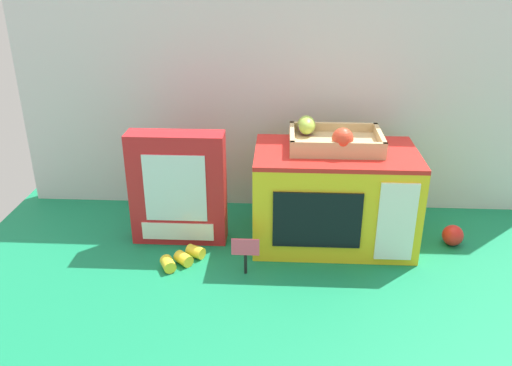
# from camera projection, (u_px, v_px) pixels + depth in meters

# --- Properties ---
(ground_plane) EXTENTS (1.70, 1.70, 0.00)m
(ground_plane) POSITION_uv_depth(u_px,v_px,m) (282.00, 240.00, 1.50)
(ground_plane) COLOR #147A4C
(ground_plane) RESTS_ON ground
(display_back_panel) EXTENTS (1.61, 0.03, 0.69)m
(display_back_panel) POSITION_uv_depth(u_px,v_px,m) (285.00, 98.00, 1.58)
(display_back_panel) COLOR silver
(display_back_panel) RESTS_ON ground
(toy_microwave) EXTENTS (0.43, 0.26, 0.27)m
(toy_microwave) POSITION_uv_depth(u_px,v_px,m) (334.00, 197.00, 1.45)
(toy_microwave) COLOR yellow
(toy_microwave) RESTS_ON ground
(food_groups_crate) EXTENTS (0.24, 0.18, 0.08)m
(food_groups_crate) POSITION_uv_depth(u_px,v_px,m) (330.00, 139.00, 1.41)
(food_groups_crate) COLOR tan
(food_groups_crate) RESTS_ON toy_microwave
(cookie_set_box) EXTENTS (0.26, 0.08, 0.32)m
(cookie_set_box) POSITION_uv_depth(u_px,v_px,m) (178.00, 188.00, 1.44)
(cookie_set_box) COLOR red
(cookie_set_box) RESTS_ON ground
(price_sign) EXTENTS (0.07, 0.01, 0.10)m
(price_sign) POSITION_uv_depth(u_px,v_px,m) (245.00, 251.00, 1.32)
(price_sign) COLOR black
(price_sign) RESTS_ON ground
(loose_toy_banana) EXTENTS (0.11, 0.12, 0.03)m
(loose_toy_banana) POSITION_uv_depth(u_px,v_px,m) (183.00, 258.00, 1.38)
(loose_toy_banana) COLOR yellow
(loose_toy_banana) RESTS_ON ground
(loose_toy_apple) EXTENTS (0.06, 0.06, 0.06)m
(loose_toy_apple) POSITION_uv_depth(u_px,v_px,m) (453.00, 235.00, 1.47)
(loose_toy_apple) COLOR red
(loose_toy_apple) RESTS_ON ground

